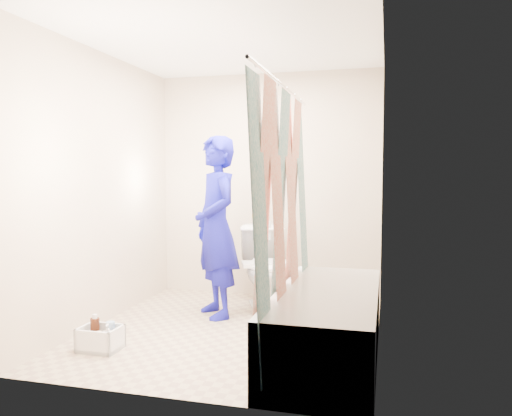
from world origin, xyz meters
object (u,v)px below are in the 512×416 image
(toilet, at_px, (266,269))
(plumber, at_px, (216,227))
(cleaning_caddy, at_px, (101,339))
(bathtub, at_px, (327,322))

(toilet, relative_size, plumber, 0.48)
(plumber, distance_m, cleaning_caddy, 1.43)
(toilet, relative_size, cleaning_caddy, 2.68)
(toilet, distance_m, cleaning_caddy, 1.74)
(bathtub, xyz_separation_m, toilet, (-0.73, 1.17, 0.14))
(bathtub, height_order, plumber, plumber)
(bathtub, relative_size, cleaning_caddy, 5.81)
(toilet, xyz_separation_m, cleaning_caddy, (-0.94, -1.43, -0.32))
(toilet, bearing_deg, plumber, -161.63)
(bathtub, bearing_deg, cleaning_caddy, -171.18)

